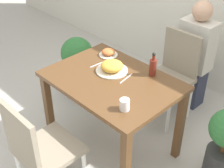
% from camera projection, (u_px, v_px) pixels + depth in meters
% --- Properties ---
extents(ground_plane, '(16.00, 16.00, 0.00)m').
position_uv_depth(ground_plane, '(112.00, 146.00, 2.96)').
color(ground_plane, '#B7B2A8').
extents(dining_table, '(1.07, 0.77, 0.76)m').
position_uv_depth(dining_table, '(112.00, 91.00, 2.60)').
color(dining_table, brown).
rests_on(dining_table, ground_plane).
extents(chair_near, '(0.42, 0.42, 0.91)m').
position_uv_depth(chair_near, '(39.00, 148.00, 2.22)').
color(chair_near, gray).
rests_on(chair_near, ground_plane).
extents(chair_far, '(0.42, 0.42, 0.91)m').
position_uv_depth(chair_far, '(173.00, 72.00, 3.08)').
color(chair_far, gray).
rests_on(chair_far, ground_plane).
extents(food_plate, '(0.27, 0.27, 0.09)m').
position_uv_depth(food_plate, '(112.00, 67.00, 2.61)').
color(food_plate, beige).
rests_on(food_plate, dining_table).
extents(side_plate, '(0.17, 0.17, 0.06)m').
position_uv_depth(side_plate, '(108.00, 53.00, 2.85)').
color(side_plate, beige).
rests_on(side_plate, dining_table).
extents(drink_cup, '(0.07, 0.07, 0.09)m').
position_uv_depth(drink_cup, '(125.00, 105.00, 2.18)').
color(drink_cup, white).
rests_on(drink_cup, dining_table).
extents(sauce_bottle, '(0.06, 0.06, 0.21)m').
position_uv_depth(sauce_bottle, '(153.00, 67.00, 2.54)').
color(sauce_bottle, maroon).
rests_on(sauce_bottle, dining_table).
extents(fork_utensil, '(0.02, 0.19, 0.00)m').
position_uv_depth(fork_utensil, '(99.00, 64.00, 2.73)').
color(fork_utensil, silver).
rests_on(fork_utensil, dining_table).
extents(spoon_utensil, '(0.04, 0.17, 0.00)m').
position_uv_depth(spoon_utensil, '(126.00, 79.00, 2.53)').
color(spoon_utensil, silver).
rests_on(spoon_utensil, dining_table).
extents(potted_plant_left, '(0.35, 0.35, 0.70)m').
position_uv_depth(potted_plant_left, '(77.00, 62.00, 3.45)').
color(potted_plant_left, '#333333').
rests_on(potted_plant_left, ground_plane).
extents(person_figure, '(0.34, 0.22, 1.17)m').
position_uv_depth(person_figure, '(195.00, 56.00, 3.22)').
color(person_figure, '#2D3347').
rests_on(person_figure, ground_plane).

